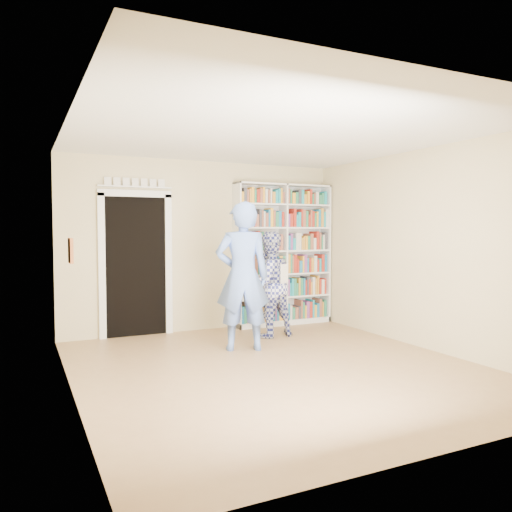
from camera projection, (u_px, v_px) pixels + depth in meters
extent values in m
plane|color=#99714A|center=(277.00, 368.00, 5.81)|extent=(5.00, 5.00, 0.00)
plane|color=white|center=(278.00, 134.00, 5.67)|extent=(5.00, 5.00, 0.00)
plane|color=beige|center=(204.00, 246.00, 7.99)|extent=(4.50, 0.00, 4.50)
plane|color=beige|center=(71.00, 257.00, 4.77)|extent=(0.00, 5.00, 5.00)
plane|color=beige|center=(425.00, 249.00, 6.72)|extent=(0.00, 5.00, 5.00)
cube|color=white|center=(283.00, 255.00, 8.44)|extent=(1.73, 0.32, 2.38)
cube|color=white|center=(283.00, 255.00, 8.44)|extent=(0.03, 0.32, 2.38)
cube|color=black|center=(136.00, 267.00, 7.52)|extent=(0.90, 0.03, 2.10)
cube|color=white|center=(102.00, 268.00, 7.29)|extent=(0.10, 0.06, 2.20)
cube|color=white|center=(168.00, 266.00, 7.72)|extent=(0.10, 0.06, 2.20)
cube|color=white|center=(135.00, 194.00, 7.45)|extent=(1.10, 0.06, 0.10)
cube|color=white|center=(135.00, 187.00, 7.44)|extent=(1.10, 0.08, 0.02)
cube|color=brown|center=(71.00, 251.00, 4.96)|extent=(0.03, 0.25, 0.25)
imported|color=#6488DF|center=(243.00, 276.00, 6.64)|extent=(0.83, 0.68, 1.98)
imported|color=navy|center=(269.00, 284.00, 7.48)|extent=(0.81, 0.66, 1.58)
cube|color=white|center=(284.00, 274.00, 7.35)|extent=(0.18, 0.11, 0.28)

